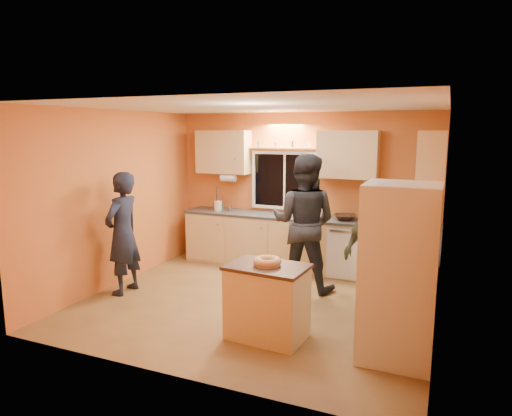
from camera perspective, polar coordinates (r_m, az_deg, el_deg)
The scene contains 14 objects.
ground at distance 6.29m, azimuth -0.01°, elevation -11.81°, with size 4.50×4.50×0.00m, color brown.
room_shell at distance 6.22m, azimuth 2.49°, elevation 3.35°, with size 4.54×4.04×2.61m.
back_counter at distance 7.67m, azimuth 5.06°, elevation -4.33°, with size 4.23×0.62×0.90m.
right_counter at distance 6.18m, azimuth 18.99°, elevation -8.31°, with size 0.62×1.84×0.90m.
refrigerator at distance 4.81m, azimuth 17.43°, elevation -7.76°, with size 0.72×0.70×1.80m, color silver.
island at distance 5.18m, azimuth 1.40°, elevation -11.57°, with size 0.91×0.66×0.84m.
bundt_pastry at distance 5.03m, azimuth 1.43°, elevation -6.69°, with size 0.31×0.31×0.09m, color tan.
person_left at distance 6.71m, azimuth -16.32°, elevation -3.06°, with size 0.63×0.42×1.74m, color black.
person_center at distance 6.61m, azimuth 6.01°, elevation -1.83°, with size 0.96×0.75×1.98m, color black.
person_right at distance 5.84m, azimuth 14.59°, elevation -5.11°, with size 0.99×0.41×1.69m, color #333C26.
mixing_bowl at distance 7.36m, azimuth 11.08°, elevation -1.14°, with size 0.35×0.35×0.09m, color #301C10.
utensil_crock at distance 8.09m, azimuth -4.78°, elevation 0.29°, with size 0.14×0.14×0.17m, color beige.
potted_plant at distance 5.25m, azimuth 19.11°, elevation -4.76°, with size 0.26×0.23×0.29m, color gray.
red_box at distance 6.33m, azimuth 18.94°, elevation -3.34°, with size 0.16×0.12×0.07m, color maroon.
Camera 1 is at (2.28, -5.38, 2.31)m, focal length 32.00 mm.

